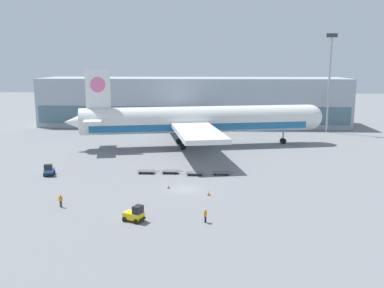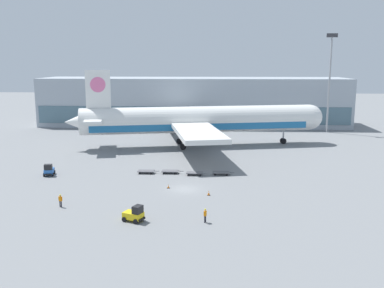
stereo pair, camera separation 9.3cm
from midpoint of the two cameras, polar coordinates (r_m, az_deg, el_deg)
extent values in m
plane|color=slate|center=(64.23, -0.92, -6.02)|extent=(400.00, 400.00, 0.00)
cube|color=#9EA8B2|center=(129.33, 0.25, 5.72)|extent=(90.00, 18.00, 14.00)
cube|color=slate|center=(120.63, 0.04, 3.84)|extent=(88.20, 0.20, 4.90)
cylinder|color=#9EA0A5|center=(119.90, 17.85, 7.41)|extent=(0.50, 0.50, 24.94)
cube|color=#333338|center=(119.92, 18.22, 13.60)|extent=(2.80, 0.50, 1.00)
cylinder|color=white|center=(95.27, 1.02, 3.31)|extent=(52.08, 16.40, 5.80)
cube|color=#1E669E|center=(95.45, 1.02, 2.53)|extent=(47.98, 15.43, 1.45)
sphere|color=white|center=(102.97, 15.45, 3.49)|extent=(5.68, 5.68, 5.68)
cone|color=white|center=(94.35, -14.75, 2.87)|extent=(7.38, 6.71, 5.51)
cube|color=white|center=(93.34, -12.39, 7.16)|extent=(5.18, 1.50, 8.00)
cylinder|color=pink|center=(93.29, -12.42, 7.74)|extent=(3.24, 1.20, 3.20)
cube|color=white|center=(94.01, -12.87, 3.29)|extent=(6.20, 13.46, 0.50)
cube|color=white|center=(94.96, -0.53, 2.84)|extent=(17.73, 48.62, 0.90)
cylinder|color=#9EA0A5|center=(85.41, 0.46, 0.71)|extent=(4.69, 3.61, 2.80)
cylinder|color=#9EA0A5|center=(105.09, -1.33, 2.63)|extent=(4.69, 3.61, 2.80)
cylinder|color=#9EA0A5|center=(101.05, 12.12, 1.52)|extent=(0.36, 0.36, 4.00)
cylinder|color=black|center=(101.39, 12.08, 0.41)|extent=(1.46, 1.15, 1.30)
cylinder|color=#9EA0A5|center=(92.04, -1.19, 0.86)|extent=(0.36, 0.36, 4.00)
cylinder|color=black|center=(92.41, -1.19, -0.36)|extent=(1.46, 1.15, 1.30)
cylinder|color=#9EA0A5|center=(98.30, -1.70, 1.51)|extent=(0.36, 0.36, 4.00)
cylinder|color=black|center=(98.64, -1.69, 0.36)|extent=(1.46, 1.15, 1.30)
cube|color=yellow|center=(52.10, -7.79, -9.41)|extent=(2.67, 2.20, 0.80)
cube|color=black|center=(51.47, -7.21, -8.65)|extent=(1.32, 1.49, 0.90)
cube|color=black|center=(51.56, -6.63, -9.94)|extent=(0.65, 1.22, 0.24)
cylinder|color=black|center=(52.37, -6.61, -9.74)|extent=(0.65, 0.46, 0.60)
cylinder|color=black|center=(51.28, -7.47, -10.22)|extent=(0.65, 0.46, 0.60)
cylinder|color=black|center=(53.21, -8.09, -9.44)|extent=(0.65, 0.46, 0.60)
cylinder|color=black|center=(52.14, -8.96, -9.90)|extent=(0.65, 0.46, 0.60)
cube|color=#2D66B7|center=(75.59, -18.47, -3.44)|extent=(1.82, 2.53, 0.80)
cube|color=black|center=(74.77, -18.60, -2.93)|extent=(1.39, 1.12, 0.90)
cube|color=black|center=(74.49, -18.62, -3.88)|extent=(1.27, 0.40, 0.24)
cylinder|color=black|center=(74.80, -18.03, -3.88)|extent=(0.35, 0.64, 0.60)
cylinder|color=black|center=(75.05, -19.09, -3.90)|extent=(0.35, 0.64, 0.60)
cylinder|color=black|center=(76.34, -17.83, -3.58)|extent=(0.35, 0.64, 0.60)
cylinder|color=black|center=(76.59, -18.87, -3.59)|extent=(0.35, 0.64, 0.60)
cube|color=#56565B|center=(73.32, -6.10, -3.59)|extent=(2.82, 1.54, 0.12)
cube|color=#56565B|center=(73.02, -4.67, -3.63)|extent=(0.90, 0.09, 0.08)
cylinder|color=black|center=(73.82, -5.27, -3.67)|extent=(0.36, 0.15, 0.36)
cylinder|color=black|center=(72.61, -5.42, -3.92)|extent=(0.36, 0.15, 0.36)
cylinder|color=black|center=(74.15, -6.76, -3.63)|extent=(0.36, 0.15, 0.36)
cylinder|color=black|center=(72.94, -6.95, -3.88)|extent=(0.36, 0.15, 0.36)
cube|color=#56565B|center=(72.99, -2.92, -3.61)|extent=(2.82, 1.54, 0.12)
cube|color=#56565B|center=(72.80, -1.47, -3.64)|extent=(0.90, 0.09, 0.08)
cylinder|color=black|center=(73.56, -2.10, -3.68)|extent=(0.36, 0.15, 0.36)
cylinder|color=black|center=(72.33, -2.20, -3.94)|extent=(0.36, 0.15, 0.36)
cylinder|color=black|center=(73.78, -3.61, -3.65)|extent=(0.36, 0.15, 0.36)
cylinder|color=black|center=(72.56, -3.74, -3.91)|extent=(0.36, 0.15, 0.36)
cube|color=#56565B|center=(71.78, 0.40, -3.85)|extent=(2.82, 1.54, 0.12)
cube|color=#56565B|center=(71.69, 1.88, -3.87)|extent=(0.90, 0.09, 0.08)
cylinder|color=black|center=(72.40, 1.20, -3.92)|extent=(0.36, 0.15, 0.36)
cylinder|color=black|center=(71.17, 1.16, -4.18)|extent=(0.36, 0.15, 0.36)
cylinder|color=black|center=(72.52, -0.35, -3.89)|extent=(0.36, 0.15, 0.36)
cylinder|color=black|center=(71.29, -0.42, -4.15)|extent=(0.36, 0.15, 0.36)
cube|color=#56565B|center=(72.15, 3.91, -3.80)|extent=(2.82, 1.54, 0.12)
cube|color=#56565B|center=(72.18, 5.38, -3.81)|extent=(0.90, 0.09, 0.08)
cylinder|color=black|center=(72.84, 4.68, -3.86)|extent=(0.36, 0.15, 0.36)
cylinder|color=black|center=(71.61, 4.69, -4.12)|extent=(0.36, 0.15, 0.36)
cylinder|color=black|center=(72.83, 3.14, -3.84)|extent=(0.36, 0.15, 0.36)
cylinder|color=black|center=(71.60, 3.12, -4.10)|extent=(0.36, 0.15, 0.36)
cylinder|color=black|center=(51.21, 1.76, -10.03)|extent=(0.14, 0.14, 0.82)
cylinder|color=black|center=(51.38, 1.87, -9.96)|extent=(0.14, 0.14, 0.82)
cube|color=orange|center=(51.04, 1.82, -9.24)|extent=(0.36, 0.42, 0.62)
cylinder|color=orange|center=(50.83, 1.69, -9.29)|extent=(0.09, 0.09, 0.56)
cylinder|color=orange|center=(51.23, 1.95, -9.12)|extent=(0.09, 0.09, 0.56)
sphere|color=#DBB28E|center=(50.90, 1.82, -8.79)|extent=(0.22, 0.22, 0.22)
sphere|color=yellow|center=(50.88, 1.82, -8.73)|extent=(0.21, 0.21, 0.21)
cylinder|color=black|center=(58.92, -16.98, -7.67)|extent=(0.14, 0.14, 0.82)
cylinder|color=black|center=(59.02, -17.14, -7.65)|extent=(0.14, 0.14, 0.82)
cube|color=orange|center=(58.75, -17.10, -7.00)|extent=(0.40, 0.30, 0.62)
cylinder|color=orange|center=(58.61, -16.91, -7.00)|extent=(0.09, 0.09, 0.55)
cylinder|color=orange|center=(58.87, -17.30, -6.94)|extent=(0.09, 0.09, 0.55)
sphere|color=tan|center=(58.63, -17.13, -6.61)|extent=(0.22, 0.22, 0.22)
sphere|color=yellow|center=(58.61, -17.13, -6.55)|extent=(0.21, 0.21, 0.21)
cube|color=black|center=(61.34, 2.28, -6.83)|extent=(0.40, 0.40, 0.04)
cone|color=orange|center=(61.23, 2.29, -6.51)|extent=(0.32, 0.32, 0.68)
cylinder|color=white|center=(61.22, 2.29, -6.48)|extent=(0.19, 0.19, 0.10)
cube|color=black|center=(64.73, -3.13, -5.88)|extent=(0.40, 0.40, 0.04)
cone|color=orange|center=(64.65, -3.13, -5.63)|extent=(0.32, 0.32, 0.55)
cylinder|color=white|center=(64.64, -3.13, -5.61)|extent=(0.19, 0.19, 0.08)
camera|label=1|loc=(0.05, -89.97, 0.01)|focal=40.00mm
camera|label=2|loc=(0.05, 90.03, -0.01)|focal=40.00mm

